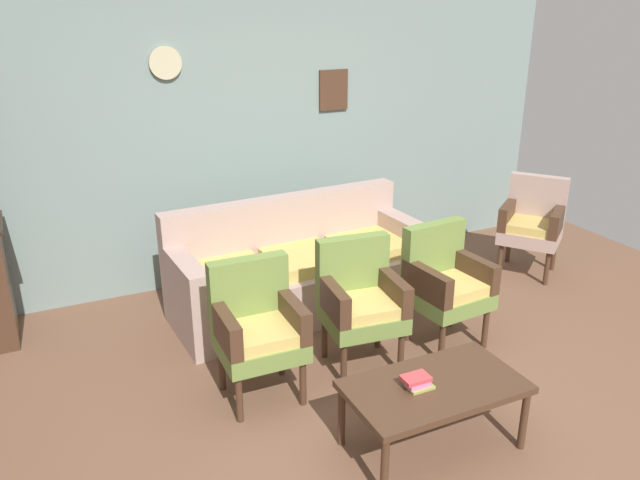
{
  "coord_description": "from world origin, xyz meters",
  "views": [
    {
      "loc": [
        -1.73,
        -2.63,
        2.44
      ],
      "look_at": [
        0.05,
        1.09,
        0.85
      ],
      "focal_mm": 35.52,
      "sensor_mm": 36.0,
      "label": 1
    }
  ],
  "objects_px": {
    "armchair_near_couch_end": "(445,281)",
    "wingback_chair_by_fireplace": "(532,221)",
    "armchair_near_cabinet": "(360,299)",
    "book_stack_on_table": "(417,382)",
    "armchair_by_doorway": "(257,325)",
    "coffee_table": "(434,391)",
    "floral_couch": "(299,272)"
  },
  "relations": [
    {
      "from": "floral_couch",
      "to": "wingback_chair_by_fireplace",
      "type": "bearing_deg",
      "value": -6.0
    },
    {
      "from": "floral_couch",
      "to": "wingback_chair_by_fireplace",
      "type": "relative_size",
      "value": 2.38
    },
    {
      "from": "armchair_near_cabinet",
      "to": "armchair_near_couch_end",
      "type": "height_order",
      "value": "same"
    },
    {
      "from": "floral_couch",
      "to": "armchair_near_cabinet",
      "type": "distance_m",
      "value": 0.97
    },
    {
      "from": "armchair_near_couch_end",
      "to": "book_stack_on_table",
      "type": "xyz_separation_m",
      "value": [
        -0.88,
        -0.96,
        -0.04
      ]
    },
    {
      "from": "book_stack_on_table",
      "to": "armchair_near_couch_end",
      "type": "bearing_deg",
      "value": 47.46
    },
    {
      "from": "floral_couch",
      "to": "armchair_by_doorway",
      "type": "bearing_deg",
      "value": -125.96
    },
    {
      "from": "armchair_by_doorway",
      "to": "book_stack_on_table",
      "type": "xyz_separation_m",
      "value": [
        0.6,
        -0.91,
        -0.04
      ]
    },
    {
      "from": "armchair_near_cabinet",
      "to": "armchair_near_couch_end",
      "type": "relative_size",
      "value": 1.0
    },
    {
      "from": "floral_couch",
      "to": "book_stack_on_table",
      "type": "relative_size",
      "value": 12.84
    },
    {
      "from": "armchair_by_doorway",
      "to": "coffee_table",
      "type": "height_order",
      "value": "armchair_by_doorway"
    },
    {
      "from": "armchair_near_cabinet",
      "to": "wingback_chair_by_fireplace",
      "type": "bearing_deg",
      "value": 18.02
    },
    {
      "from": "armchair_near_couch_end",
      "to": "coffee_table",
      "type": "xyz_separation_m",
      "value": [
        -0.77,
        -0.97,
        -0.12
      ]
    },
    {
      "from": "armchair_near_cabinet",
      "to": "coffee_table",
      "type": "xyz_separation_m",
      "value": [
        -0.06,
        -0.98,
        -0.12
      ]
    },
    {
      "from": "wingback_chair_by_fireplace",
      "to": "book_stack_on_table",
      "type": "height_order",
      "value": "wingback_chair_by_fireplace"
    },
    {
      "from": "armchair_by_doorway",
      "to": "floral_couch",
      "type": "bearing_deg",
      "value": 54.04
    },
    {
      "from": "coffee_table",
      "to": "armchair_near_cabinet",
      "type": "bearing_deg",
      "value": 86.36
    },
    {
      "from": "floral_couch",
      "to": "book_stack_on_table",
      "type": "distance_m",
      "value": 1.93
    },
    {
      "from": "wingback_chair_by_fireplace",
      "to": "coffee_table",
      "type": "relative_size",
      "value": 0.9
    },
    {
      "from": "floral_couch",
      "to": "armchair_near_couch_end",
      "type": "distance_m",
      "value": 1.23
    },
    {
      "from": "floral_couch",
      "to": "coffee_table",
      "type": "height_order",
      "value": "floral_couch"
    },
    {
      "from": "armchair_near_couch_end",
      "to": "book_stack_on_table",
      "type": "relative_size",
      "value": 5.4
    },
    {
      "from": "book_stack_on_table",
      "to": "armchair_near_cabinet",
      "type": "bearing_deg",
      "value": 79.89
    },
    {
      "from": "floral_couch",
      "to": "book_stack_on_table",
      "type": "bearing_deg",
      "value": -93.91
    },
    {
      "from": "armchair_near_cabinet",
      "to": "coffee_table",
      "type": "height_order",
      "value": "armchair_near_cabinet"
    },
    {
      "from": "armchair_near_cabinet",
      "to": "book_stack_on_table",
      "type": "height_order",
      "value": "armchair_near_cabinet"
    },
    {
      "from": "floral_couch",
      "to": "coffee_table",
      "type": "xyz_separation_m",
      "value": [
        -0.02,
        -1.93,
        0.05
      ]
    },
    {
      "from": "armchair_near_cabinet",
      "to": "armchair_near_couch_end",
      "type": "xyz_separation_m",
      "value": [
        0.7,
        -0.01,
        0.0
      ]
    },
    {
      "from": "armchair_near_cabinet",
      "to": "book_stack_on_table",
      "type": "relative_size",
      "value": 5.4
    },
    {
      "from": "armchair_near_couch_end",
      "to": "wingback_chair_by_fireplace",
      "type": "relative_size",
      "value": 1.0
    },
    {
      "from": "armchair_near_cabinet",
      "to": "book_stack_on_table",
      "type": "xyz_separation_m",
      "value": [
        -0.17,
        -0.96,
        -0.04
      ]
    },
    {
      "from": "floral_couch",
      "to": "coffee_table",
      "type": "distance_m",
      "value": 1.94
    }
  ]
}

